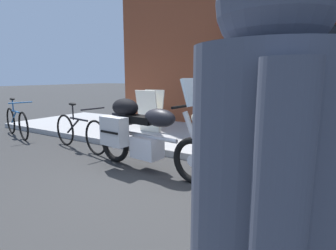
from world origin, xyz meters
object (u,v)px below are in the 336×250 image
at_px(touring_motorcycle, 141,132).
at_px(parked_bicycle, 79,132).
at_px(pedestrian_walking, 263,198).
at_px(second_bicycle_by_cafe, 17,122).
at_px(sandwich_board_sign, 150,111).

distance_m(touring_motorcycle, parked_bicycle, 1.79).
distance_m(parked_bicycle, pedestrian_walking, 4.97).
height_order(pedestrian_walking, second_bicycle_by_cafe, pedestrian_walking).
bearing_deg(parked_bicycle, second_bicycle_by_cafe, 179.60).
bearing_deg(pedestrian_walking, second_bicycle_by_cafe, 155.85).
height_order(parked_bicycle, sandwich_board_sign, sandwich_board_sign).
bearing_deg(parked_bicycle, pedestrian_walking, -34.47).
relative_size(parked_bicycle, pedestrian_walking, 0.99).
distance_m(parked_bicycle, second_bicycle_by_cafe, 2.19).
bearing_deg(parked_bicycle, sandwich_board_sign, 75.03).
bearing_deg(parked_bicycle, touring_motorcycle, -9.98).
distance_m(pedestrian_walking, second_bicycle_by_cafe, 6.88).
relative_size(parked_bicycle, second_bicycle_by_cafe, 1.05).
bearing_deg(sandwich_board_sign, pedestrian_walking, -51.43).
height_order(touring_motorcycle, parked_bicycle, touring_motorcycle).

